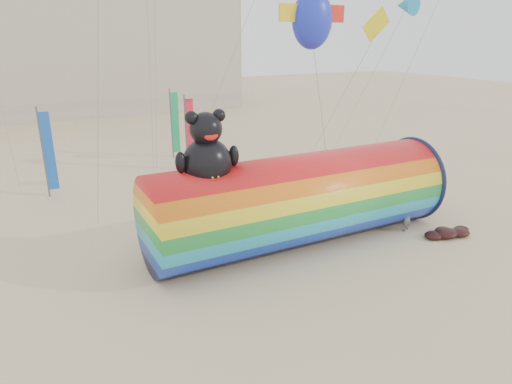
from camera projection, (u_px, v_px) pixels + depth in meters
name	position (u px, v px, depth m)	size (l,w,h in m)	color
ground	(262.00, 258.00, 19.22)	(160.00, 160.00, 0.00)	#CCB58C
windsock_assembly	(300.00, 197.00, 20.14)	(13.83, 4.21, 6.37)	red
kite_handler	(407.00, 216.00, 21.65)	(0.55, 0.36, 1.50)	slate
fabric_bundle	(448.00, 233.00, 21.25)	(2.62, 1.35, 0.41)	#360D09
festival_banners	(143.00, 134.00, 30.33)	(9.84, 5.38, 5.20)	#59595E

